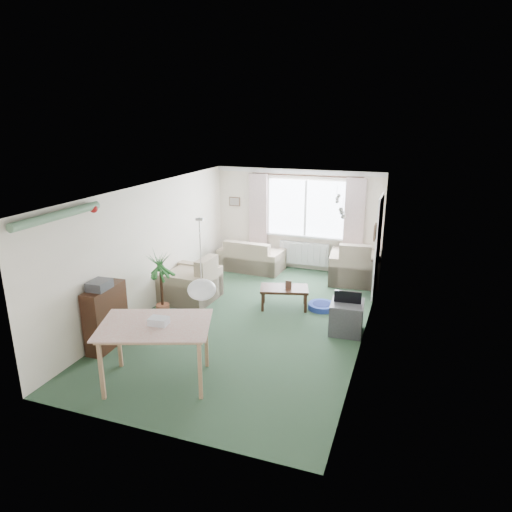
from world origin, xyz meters
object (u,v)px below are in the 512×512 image
(dining_table, at_px, (157,354))
(sofa, at_px, (252,255))
(armchair_left, at_px, (190,278))
(tv_cube, at_px, (346,317))
(armchair_corner, at_px, (355,261))
(pet_bed, at_px, (322,306))
(bookshelf, at_px, (106,317))
(houseplant, at_px, (161,285))
(coffee_table, at_px, (284,298))

(dining_table, bearing_deg, sofa, 95.11)
(armchair_left, distance_m, tv_cube, 3.23)
(dining_table, height_order, tv_cube, dining_table)
(armchair_left, bearing_deg, armchair_corner, 129.31)
(pet_bed, bearing_deg, armchair_left, -170.90)
(pet_bed, bearing_deg, bookshelf, -138.28)
(pet_bed, bearing_deg, sofa, 139.66)
(bookshelf, distance_m, dining_table, 1.45)
(bookshelf, bearing_deg, houseplant, 77.78)
(armchair_corner, xyz_separation_m, coffee_table, (-1.07, -1.93, -0.28))
(houseplant, distance_m, dining_table, 2.23)
(pet_bed, bearing_deg, houseplant, -154.29)
(sofa, distance_m, armchair_left, 2.25)
(sofa, relative_size, tv_cube, 2.50)
(sofa, xyz_separation_m, pet_bed, (2.09, -1.78, -0.32))
(sofa, relative_size, armchair_corner, 1.39)
(bookshelf, xyz_separation_m, tv_cube, (3.54, 1.80, -0.24))
(dining_table, bearing_deg, pet_bed, 63.27)
(bookshelf, bearing_deg, sofa, 76.54)
(coffee_table, distance_m, dining_table, 3.23)
(sofa, height_order, houseplant, houseplant)
(bookshelf, xyz_separation_m, pet_bed, (2.95, 2.63, -0.46))
(armchair_left, xyz_separation_m, bookshelf, (-0.34, -2.21, 0.05))
(dining_table, bearing_deg, houseplant, 119.02)
(sofa, bearing_deg, armchair_left, 80.16)
(armchair_left, relative_size, dining_table, 0.75)
(coffee_table, bearing_deg, houseplant, -150.67)
(houseplant, relative_size, pet_bed, 2.34)
(sofa, height_order, armchair_left, armchair_left)
(dining_table, bearing_deg, bookshelf, 154.32)
(sofa, bearing_deg, dining_table, 98.56)
(pet_bed, bearing_deg, tv_cube, -54.44)
(tv_cube, xyz_separation_m, pet_bed, (-0.59, 0.83, -0.22))
(armchair_left, relative_size, tv_cube, 1.73)
(armchair_left, height_order, pet_bed, armchair_left)
(armchair_corner, bearing_deg, bookshelf, 47.14)
(bookshelf, height_order, tv_cube, bookshelf)
(coffee_table, bearing_deg, bookshelf, -132.46)
(sofa, distance_m, coffee_table, 2.40)
(coffee_table, distance_m, tv_cube, 1.45)
(coffee_table, bearing_deg, armchair_corner, 60.90)
(tv_cube, distance_m, pet_bed, 1.04)
(sofa, xyz_separation_m, houseplant, (-0.63, -3.08, 0.24))
(coffee_table, height_order, houseplant, houseplant)
(bookshelf, relative_size, houseplant, 0.83)
(armchair_corner, bearing_deg, coffee_table, 55.17)
(armchair_left, height_order, bookshelf, bookshelf)
(sofa, height_order, coffee_table, sofa)
(bookshelf, distance_m, tv_cube, 3.98)
(sofa, xyz_separation_m, armchair_left, (-0.52, -2.19, 0.09))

